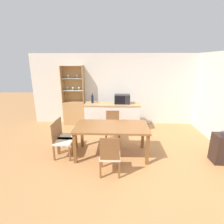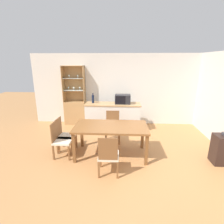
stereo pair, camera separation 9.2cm
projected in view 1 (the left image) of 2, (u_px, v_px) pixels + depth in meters
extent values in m
plane|color=#B27A47|center=(126.00, 160.00, 4.22)|extent=(18.00, 18.00, 0.00)
cube|color=silver|center=(124.00, 90.00, 6.38)|extent=(6.80, 0.06, 2.55)
cube|color=silver|center=(112.00, 117.00, 5.95)|extent=(1.81, 0.55, 0.89)
cube|color=tan|center=(112.00, 104.00, 5.82)|extent=(1.84, 0.58, 0.03)
cube|color=tan|center=(75.00, 113.00, 6.49)|extent=(0.77, 0.35, 0.85)
cube|color=tan|center=(74.00, 84.00, 6.35)|extent=(0.77, 0.02, 1.28)
cube|color=tan|center=(62.00, 84.00, 6.21)|extent=(0.02, 0.35, 1.28)
cube|color=tan|center=(83.00, 84.00, 6.18)|extent=(0.02, 0.35, 1.28)
cube|color=tan|center=(72.00, 66.00, 6.01)|extent=(0.77, 0.35, 0.02)
cube|color=silver|center=(73.00, 90.00, 6.25)|extent=(0.73, 0.30, 0.01)
cube|color=silver|center=(72.00, 78.00, 6.13)|extent=(0.73, 0.30, 0.01)
cylinder|color=silver|center=(68.00, 90.00, 6.29)|extent=(0.04, 0.04, 0.01)
cylinder|color=silver|center=(68.00, 89.00, 6.28)|extent=(0.01, 0.01, 0.06)
sphere|color=silver|center=(67.00, 88.00, 6.26)|extent=(0.06, 0.06, 0.06)
cylinder|color=silver|center=(68.00, 78.00, 6.16)|extent=(0.04, 0.04, 0.01)
cylinder|color=silver|center=(68.00, 77.00, 6.15)|extent=(0.01, 0.01, 0.06)
sphere|color=silver|center=(68.00, 76.00, 6.13)|extent=(0.06, 0.06, 0.06)
cylinder|color=silver|center=(73.00, 90.00, 6.22)|extent=(0.04, 0.04, 0.01)
cylinder|color=silver|center=(73.00, 89.00, 6.21)|extent=(0.01, 0.01, 0.06)
sphere|color=silver|center=(73.00, 88.00, 6.20)|extent=(0.06, 0.06, 0.06)
cylinder|color=silver|center=(77.00, 78.00, 6.14)|extent=(0.04, 0.04, 0.01)
cylinder|color=silver|center=(77.00, 77.00, 6.13)|extent=(0.01, 0.01, 0.06)
sphere|color=silver|center=(77.00, 76.00, 6.11)|extent=(0.06, 0.06, 0.06)
cylinder|color=silver|center=(79.00, 90.00, 6.26)|extent=(0.04, 0.04, 0.01)
cylinder|color=silver|center=(79.00, 89.00, 6.25)|extent=(0.01, 0.01, 0.06)
sphere|color=silver|center=(79.00, 88.00, 6.24)|extent=(0.06, 0.06, 0.06)
cube|color=brown|center=(112.00, 127.00, 4.24)|extent=(1.77, 0.93, 0.05)
cube|color=brown|center=(75.00, 149.00, 3.99)|extent=(0.07, 0.07, 0.73)
cube|color=brown|center=(147.00, 150.00, 3.93)|extent=(0.07, 0.07, 0.73)
cube|color=brown|center=(82.00, 134.00, 4.77)|extent=(0.07, 0.07, 0.73)
cube|color=brown|center=(143.00, 135.00, 4.71)|extent=(0.07, 0.07, 0.73)
cube|color=beige|center=(64.00, 142.00, 4.25)|extent=(0.42, 0.42, 0.05)
cube|color=brown|center=(55.00, 132.00, 4.19)|extent=(0.02, 0.38, 0.47)
cube|color=brown|center=(74.00, 146.00, 4.48)|extent=(0.04, 0.04, 0.38)
cube|color=brown|center=(70.00, 153.00, 4.12)|extent=(0.04, 0.04, 0.38)
cube|color=brown|center=(59.00, 146.00, 4.50)|extent=(0.04, 0.04, 0.38)
cube|color=brown|center=(54.00, 153.00, 4.14)|extent=(0.04, 0.04, 0.38)
cube|color=beige|center=(113.00, 129.00, 5.06)|extent=(0.43, 0.43, 0.05)
cube|color=brown|center=(113.00, 118.00, 5.18)|extent=(0.38, 0.03, 0.47)
cube|color=brown|center=(119.00, 138.00, 4.94)|extent=(0.04, 0.04, 0.38)
cube|color=brown|center=(106.00, 138.00, 4.94)|extent=(0.04, 0.04, 0.38)
cube|color=brown|center=(119.00, 133.00, 5.30)|extent=(0.04, 0.04, 0.38)
cube|color=brown|center=(106.00, 133.00, 5.30)|extent=(0.04, 0.04, 0.38)
cube|color=beige|center=(110.00, 156.00, 3.63)|extent=(0.43, 0.43, 0.05)
cube|color=brown|center=(110.00, 149.00, 3.36)|extent=(0.38, 0.03, 0.47)
cube|color=brown|center=(102.00, 160.00, 3.87)|extent=(0.04, 0.04, 0.38)
cube|color=brown|center=(119.00, 160.00, 3.86)|extent=(0.04, 0.04, 0.38)
cube|color=brown|center=(100.00, 170.00, 3.51)|extent=(0.04, 0.04, 0.38)
cube|color=brown|center=(119.00, 170.00, 3.50)|extent=(0.04, 0.04, 0.38)
cube|color=beige|center=(67.00, 137.00, 4.52)|extent=(0.43, 0.43, 0.05)
cube|color=brown|center=(59.00, 127.00, 4.46)|extent=(0.03, 0.38, 0.47)
cube|color=brown|center=(77.00, 141.00, 4.75)|extent=(0.04, 0.04, 0.38)
cube|color=brown|center=(72.00, 148.00, 4.39)|extent=(0.04, 0.04, 0.38)
cube|color=brown|center=(63.00, 141.00, 4.78)|extent=(0.04, 0.04, 0.38)
cube|color=brown|center=(58.00, 147.00, 4.41)|extent=(0.04, 0.04, 0.38)
cube|color=#232328|center=(122.00, 99.00, 5.80)|extent=(0.51, 0.33, 0.30)
cube|color=black|center=(120.00, 100.00, 5.64)|extent=(0.32, 0.01, 0.26)
cylinder|color=#141E38|center=(92.00, 99.00, 5.87)|extent=(0.08, 0.08, 0.26)
cylinder|color=#141E38|center=(92.00, 94.00, 5.83)|extent=(0.03, 0.03, 0.07)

